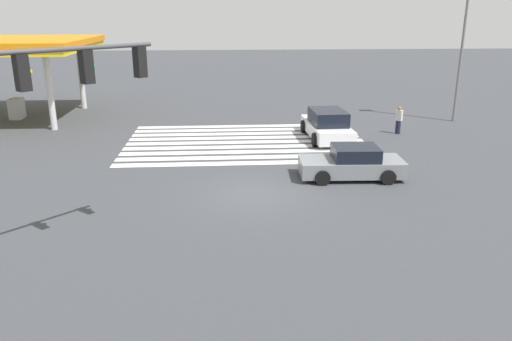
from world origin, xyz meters
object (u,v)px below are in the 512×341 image
Objects in this scene: pedestrian at (399,119)px; street_light_pole_a at (464,31)px; car_0 at (327,125)px; car_1 at (352,163)px.

pedestrian is 0.17× the size of street_light_pole_a.
pedestrian is 7.23m from street_light_pole_a.
street_light_pole_a is at bearing 166.90° from pedestrian.
pedestrian is at bearing 33.47° from street_light_pole_a.
street_light_pole_a reaches higher than pedestrian.
pedestrian is at bearing -79.88° from car_0.
pedestrian is (-4.24, -0.91, 0.10)m from car_0.
car_1 is at bearing 48.93° from street_light_pole_a.
street_light_pole_a reaches higher than car_0.
street_light_pole_a is (-4.63, -3.06, 4.64)m from pedestrian.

